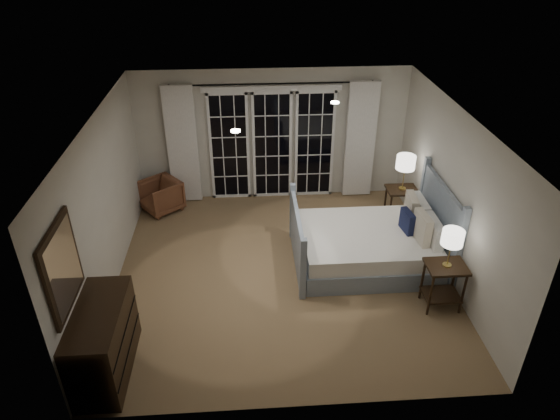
{
  "coord_description": "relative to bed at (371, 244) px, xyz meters",
  "views": [
    {
      "loc": [
        -0.46,
        -6.2,
        4.75
      ],
      "look_at": [
        -0.02,
        0.09,
        1.05
      ],
      "focal_mm": 32.0,
      "sensor_mm": 36.0,
      "label": 1
    }
  ],
  "objects": [
    {
      "name": "ceiling",
      "position": [
        -1.42,
        -0.16,
        2.17
      ],
      "size": [
        5.0,
        5.0,
        0.0
      ],
      "primitive_type": "plane",
      "rotation": [
        3.14,
        0.0,
        0.0
      ],
      "color": "white",
      "rests_on": "wall_back"
    },
    {
      "name": "wall_back",
      "position": [
        -1.42,
        2.34,
        0.92
      ],
      "size": [
        5.0,
        0.02,
        2.5
      ],
      "primitive_type": "cube",
      "color": "beige",
      "rests_on": "floor"
    },
    {
      "name": "downlight_a",
      "position": [
        -0.62,
        0.44,
        2.16
      ],
      "size": [
        0.12,
        0.12,
        0.01
      ],
      "primitive_type": "cylinder",
      "color": "white",
      "rests_on": "ceiling"
    },
    {
      "name": "floor",
      "position": [
        -1.42,
        -0.16,
        -0.33
      ],
      "size": [
        5.0,
        5.0,
        0.0
      ],
      "primitive_type": "plane",
      "color": "olive",
      "rests_on": "ground"
    },
    {
      "name": "curtain_right",
      "position": [
        0.23,
        2.22,
        0.82
      ],
      "size": [
        0.55,
        0.1,
        2.25
      ],
      "primitive_type": "cube",
      "color": "silver",
      "rests_on": "curtain_rod"
    },
    {
      "name": "downlight_b",
      "position": [
        -2.02,
        -0.56,
        2.16
      ],
      "size": [
        0.12,
        0.12,
        0.01
      ],
      "primitive_type": "cylinder",
      "color": "white",
      "rests_on": "ceiling"
    },
    {
      "name": "wall_right",
      "position": [
        1.08,
        -0.16,
        0.92
      ],
      "size": [
        0.02,
        5.0,
        2.5
      ],
      "primitive_type": "cube",
      "color": "beige",
      "rests_on": "floor"
    },
    {
      "name": "mirror",
      "position": [
        -3.88,
        -1.96,
        1.22
      ],
      "size": [
        0.05,
        0.85,
        1.0
      ],
      "color": "black",
      "rests_on": "wall_left"
    },
    {
      "name": "lamp_right",
      "position": [
        0.78,
        1.14,
        0.85
      ],
      "size": [
        0.32,
        0.32,
        0.63
      ],
      "color": "#D2B154",
      "rests_on": "nightstand_right"
    },
    {
      "name": "curtain_left",
      "position": [
        -3.07,
        2.22,
        0.82
      ],
      "size": [
        0.55,
        0.1,
        2.25
      ],
      "primitive_type": "cube",
      "color": "silver",
      "rests_on": "curtain_rod"
    },
    {
      "name": "dresser",
      "position": [
        -3.65,
        -1.96,
        0.13
      ],
      "size": [
        0.55,
        1.3,
        0.92
      ],
      "color": "black",
      "rests_on": "floor"
    },
    {
      "name": "wall_front",
      "position": [
        -1.42,
        -2.66,
        0.92
      ],
      "size": [
        5.0,
        0.02,
        2.5
      ],
      "primitive_type": "cube",
      "color": "beige",
      "rests_on": "floor"
    },
    {
      "name": "bed",
      "position": [
        0.0,
        0.0,
        0.0
      ],
      "size": [
        2.25,
        1.62,
        1.31
      ],
      "color": "#8791A3",
      "rests_on": "floor"
    },
    {
      "name": "nightstand_left",
      "position": [
        0.76,
        -1.11,
        0.13
      ],
      "size": [
        0.54,
        0.43,
        0.7
      ],
      "color": "black",
      "rests_on": "floor"
    },
    {
      "name": "french_doors",
      "position": [
        -1.42,
        2.29,
        0.76
      ],
      "size": [
        2.5,
        0.04,
        2.2
      ],
      "color": "black",
      "rests_on": "wall_back"
    },
    {
      "name": "curtain_rod",
      "position": [
        -1.42,
        2.24,
        1.92
      ],
      "size": [
        3.5,
        0.03,
        0.03
      ],
      "primitive_type": "cylinder",
      "rotation": [
        0.0,
        1.57,
        0.0
      ],
      "color": "black",
      "rests_on": "wall_back"
    },
    {
      "name": "nightstand_right",
      "position": [
        0.78,
        1.14,
        0.12
      ],
      "size": [
        0.52,
        0.42,
        0.68
      ],
      "color": "black",
      "rests_on": "floor"
    },
    {
      "name": "armchair",
      "position": [
        -3.52,
        1.87,
        -0.03
      ],
      "size": [
        0.92,
        0.92,
        0.6
      ],
      "primitive_type": "imported",
      "rotation": [
        0.0,
        0.0,
        -0.89
      ],
      "color": "brown",
      "rests_on": "floor"
    },
    {
      "name": "lamp_left",
      "position": [
        0.76,
        -1.11,
        0.81
      ],
      "size": [
        0.29,
        0.29,
        0.56
      ],
      "color": "#D2B154",
      "rests_on": "nightstand_left"
    },
    {
      "name": "wall_left",
      "position": [
        -3.92,
        -0.16,
        0.92
      ],
      "size": [
        0.02,
        5.0,
        2.5
      ],
      "primitive_type": "cube",
      "color": "beige",
      "rests_on": "floor"
    }
  ]
}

